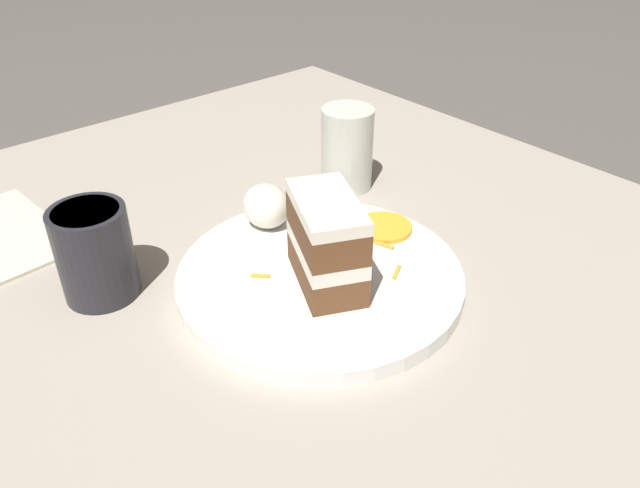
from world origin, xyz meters
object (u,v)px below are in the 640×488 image
(cake_slice, at_px, (327,242))
(coffee_mug, at_px, (94,250))
(cream_dollop, at_px, (266,206))
(plate, at_px, (320,278))
(orange_garnish, at_px, (384,227))
(drinking_glass, at_px, (347,154))

(cake_slice, height_order, coffee_mug, cake_slice)
(cake_slice, relative_size, coffee_mug, 1.21)
(cream_dollop, bearing_deg, plate, 173.28)
(orange_garnish, bearing_deg, cream_dollop, 44.85)
(cake_slice, bearing_deg, plate, 94.85)
(cake_slice, height_order, drinking_glass, cake_slice)
(drinking_glass, bearing_deg, orange_garnish, 154.18)
(cream_dollop, bearing_deg, coffee_mug, 81.43)
(cream_dollop, height_order, orange_garnish, cream_dollop)
(cream_dollop, xyz_separation_m, orange_garnish, (-0.09, -0.09, -0.02))
(cream_dollop, height_order, coffee_mug, coffee_mug)
(cake_slice, bearing_deg, orange_garnish, 40.47)
(plate, bearing_deg, drinking_glass, -50.00)
(orange_garnish, height_order, drinking_glass, drinking_glass)
(cream_dollop, distance_m, coffee_mug, 0.18)
(orange_garnish, xyz_separation_m, drinking_glass, (0.12, -0.06, 0.02))
(plate, distance_m, cream_dollop, 0.11)
(plate, relative_size, coffee_mug, 3.03)
(plate, bearing_deg, coffee_mug, 52.39)
(cream_dollop, bearing_deg, orange_garnish, -135.15)
(orange_garnish, relative_size, drinking_glass, 0.59)
(cream_dollop, bearing_deg, cake_slice, 171.20)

